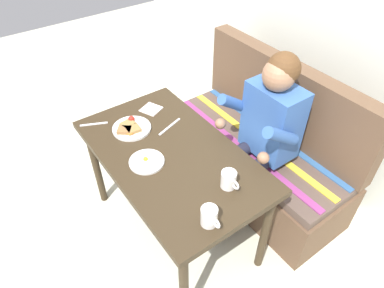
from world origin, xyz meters
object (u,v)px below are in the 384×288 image
Objects in this scene: coffee_mug at (229,179)px; knife at (170,127)px; plate_breakfast at (131,128)px; plate_eggs at (147,161)px; fork at (94,124)px; coffee_mug_second at (209,216)px; napkin at (151,109)px; person at (264,127)px; table at (171,163)px; couch at (259,151)px.

coffee_mug reaches higher than knife.
knife is at bearing 61.00° from plate_breakfast.
plate_eggs is 0.50m from fork.
plate_eggs is 0.33m from knife.
napkin is (-0.93, 0.24, -0.05)m from coffee_mug_second.
coffee_mug is 0.25m from coffee_mug_second.
plate_breakfast is 2.00× the size of napkin.
table is at bearing -104.08° from person.
couch reaches higher than coffee_mug_second.
fork is at bearing -172.60° from coffee_mug_second.
coffee_mug is at bearing -1.50° from napkin.
fork is at bearing -116.32° from couch.
person reaches higher than couch.
couch is 1.00m from plate_eggs.
coffee_mug_second is 0.69× the size of fork.
knife is (0.12, 0.21, -0.01)m from plate_breakfast.
table is 0.34m from plate_breakfast.
plate_eggs is at bearing 36.21° from fork.
table is at bearing -16.30° from napkin.
plate_eggs is 1.15× the size of fork.
plate_breakfast reaches higher than napkin.
person is 1.06m from fork.
couch is 12.20× the size of coffee_mug_second.
couch reaches higher than table.
coffee_mug is 0.69× the size of fork.
coffee_mug_second reaches higher than plate_breakfast.
coffee_mug is 0.59× the size of knife.
person is 10.23× the size of napkin.
couch is 12.15× the size of napkin.
fork is (-0.50, -0.25, 0.08)m from table.
coffee_mug_second is at bearing -13.01° from table.
person is 0.82m from plate_breakfast.
fork reaches higher than table.
coffee_mug is at bearing -59.84° from couch.
coffee_mug is 0.95m from fork.
person is at bearing 55.34° from plate_breakfast.
couch is 1.20m from fork.
coffee_mug is (0.24, -0.49, 0.04)m from person.
person is at bearing 116.94° from coffee_mug_second.
couch is at bearing 130.23° from person.
table is 10.13× the size of napkin.
table is 0.54m from coffee_mug_second.
fork is at bearing -138.08° from plate_breakfast.
plate_eggs is 1.66× the size of coffee_mug_second.
table is at bearing 14.73° from plate_breakfast.
person is 0.58m from knife.
coffee_mug_second is (0.51, -0.88, 0.45)m from couch.
plate_eggs reaches higher than knife.
plate_breakfast is at bearing 66.86° from fork.
plate_breakfast is at bearing -124.66° from person.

